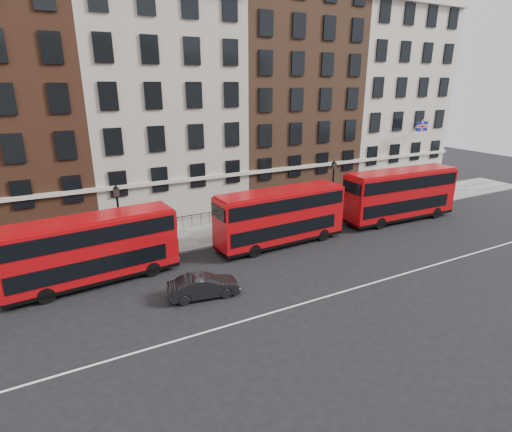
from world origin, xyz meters
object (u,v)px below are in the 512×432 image
bus_d (400,194)px  traffic_light (435,179)px  bus_c (280,216)px  car_front (204,286)px  bus_b (91,249)px

bus_d → traffic_light: 8.20m
bus_c → car_front: 9.41m
car_front → traffic_light: 29.08m
bus_b → bus_d: size_ratio=0.94×
bus_c → traffic_light: size_ratio=3.16×
bus_d → car_front: bus_d is taller
car_front → traffic_light: (28.08, 7.33, 1.78)m
bus_b → bus_c: bearing=-5.2°
bus_c → car_front: size_ratio=2.55×
bus_b → car_front: 7.30m
car_front → bus_d: bearing=-68.2°
bus_b → car_front: bus_b is taller
bus_b → car_front: size_ratio=2.53×
bus_c → bus_b: bearing=177.5°
car_front → bus_b: bearing=56.9°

